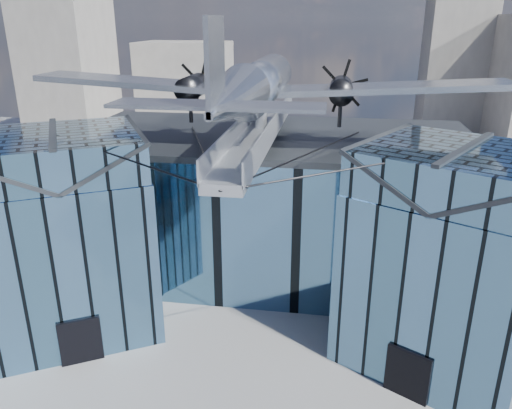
# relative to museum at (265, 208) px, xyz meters

# --- Properties ---
(ground_plane) EXTENTS (120.00, 120.00, 0.00)m
(ground_plane) POSITION_rel_museum_xyz_m (-0.00, -5.82, -5.54)
(ground_plane) COLOR gray
(museum) EXTENTS (32.88, 24.50, 17.60)m
(museum) POSITION_rel_museum_xyz_m (0.00, 0.00, 0.00)
(museum) COLOR teal
(museum) RESTS_ON ground
(bg_towers) EXTENTS (77.00, 24.50, 26.00)m
(bg_towers) POSITION_rel_museum_xyz_m (1.45, 44.67, 4.47)
(bg_towers) COLOR gray
(bg_towers) RESTS_ON ground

